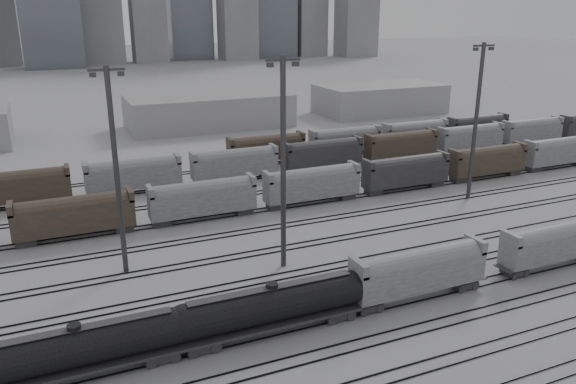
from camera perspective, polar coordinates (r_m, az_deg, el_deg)
name	(u,v)px	position (r m, az deg, el deg)	size (l,w,h in m)	color
ground	(381,313)	(57.01, 9.39, -11.99)	(900.00, 900.00, 0.00)	#A2A1A6
tracks	(305,246)	(70.60, 1.71, -5.51)	(220.00, 71.50, 0.16)	black
tank_car_a	(77,349)	(49.16, -20.65, -14.68)	(18.83, 3.14, 4.65)	#27272A
tank_car_b	(272,306)	(51.88, -1.63, -11.46)	(19.36, 3.23, 4.78)	#27272A
hopper_car_a	(419,269)	(58.80, 13.14, -7.64)	(14.86, 2.95, 5.32)	#27272A
hopper_car_b	(554,242)	(71.02, 25.45, -4.58)	(14.03, 2.79, 5.02)	#27272A
light_mast_b	(116,168)	(62.74, -17.07, 2.36)	(3.67, 0.59, 22.97)	#39383B
light_mast_c	(283,160)	(61.26, -0.49, 3.25)	(3.82, 0.61, 23.85)	#39383B
light_mast_d	(476,119)	(89.67, 18.58, 7.07)	(3.81, 0.61, 23.79)	#39383B
bg_string_near	(312,186)	(85.15, 2.45, 0.63)	(151.00, 3.00, 5.60)	gray
bg_string_mid	(323,155)	(103.22, 3.57, 3.75)	(151.00, 3.00, 5.60)	#27272A
bg_string_far	(381,138)	(118.53, 9.39, 5.42)	(66.00, 3.00, 5.60)	#4B3C2F
warehouse_mid	(209,111)	(143.15, -8.00, 8.15)	(40.00, 18.00, 8.00)	gray
warehouse_right	(380,99)	(163.61, 9.31, 9.32)	(35.00, 18.00, 8.00)	gray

